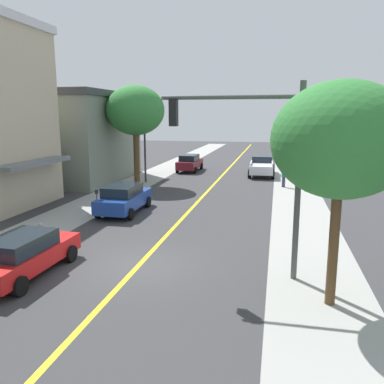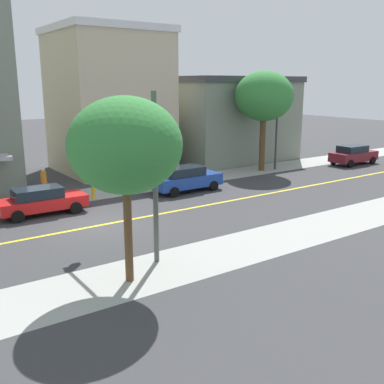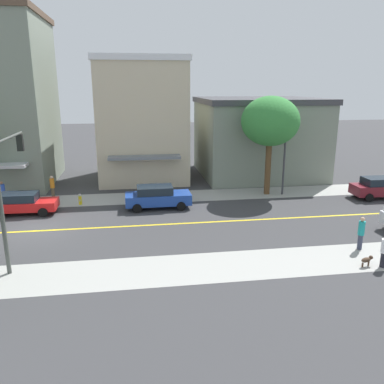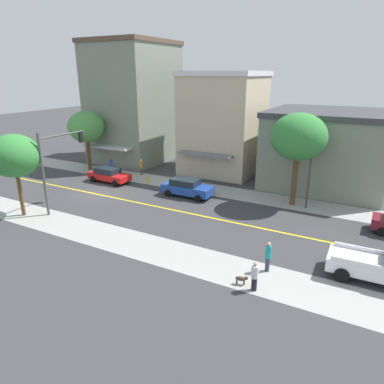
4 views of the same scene
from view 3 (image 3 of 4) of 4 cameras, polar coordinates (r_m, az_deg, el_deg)
The scene contains 18 objects.
ground_plane at distance 25.85m, azimuth -21.63°, elevation -5.28°, with size 140.00×140.00×0.00m, color #38383A.
sidewalk_left at distance 31.79m, azimuth -19.17°, elevation -1.27°, with size 3.30×126.00×0.01m, color #9E9E99.
sidewalk_right at distance 20.18m, azimuth -25.59°, elevation -11.56°, with size 3.30×126.00×0.01m, color #9E9E99.
road_centerline_stripe at distance 25.85m, azimuth -21.63°, elevation -5.27°, with size 0.20×126.00×0.00m, color yellow.
brick_apartment_block at distance 37.01m, azimuth -7.28°, elevation 10.38°, with size 9.41×8.13×11.00m.
pale_office_building at distance 39.10m, azimuth 9.52°, elevation 7.92°, with size 10.58×11.24×7.42m.
street_tree_right_corner at distance 31.63m, azimuth 11.30°, elevation 9.99°, with size 4.55×4.55×7.82m.
fire_hydrant at distance 30.31m, azimuth -15.94°, elevation -1.00°, with size 0.44×0.24×0.83m.
parking_meter at distance 29.82m, azimuth -5.64°, elevation 0.20°, with size 0.12×0.18×1.33m.
traffic_light_mast at distance 20.74m, azimuth -25.27°, elevation 1.99°, with size 4.72×0.32×6.59m.
street_lamp at distance 31.95m, azimuth 13.41°, elevation 7.15°, with size 0.70×0.36×7.05m.
red_sedan_left_curb at distance 29.33m, azimuth -23.51°, elevation -1.49°, with size 2.05×4.60×1.48m.
maroon_sedan_left_curb at distance 34.08m, azimuth 25.73°, elevation 0.61°, with size 2.05×4.55×1.65m.
blue_sedan_left_curb at distance 28.32m, azimuth -5.06°, elevation -0.67°, with size 2.10×4.69×1.63m.
pedestrian_blue_shirt at distance 32.43m, azimuth -25.82°, elevation -0.02°, with size 0.39×0.39×1.71m.
pedestrian_orange_shirt at distance 32.58m, azimuth -19.62°, elevation 0.81°, with size 0.34×0.34×1.79m.
pedestrian_teal_shirt at distance 22.99m, azimuth 23.35°, elevation -5.39°, with size 0.34×0.34×1.83m.
small_dog at distance 21.26m, azimuth 24.06°, elevation -8.99°, with size 0.38×0.70×0.52m.
Camera 3 is at (23.61, 6.05, 8.61)m, focal length 36.72 mm.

